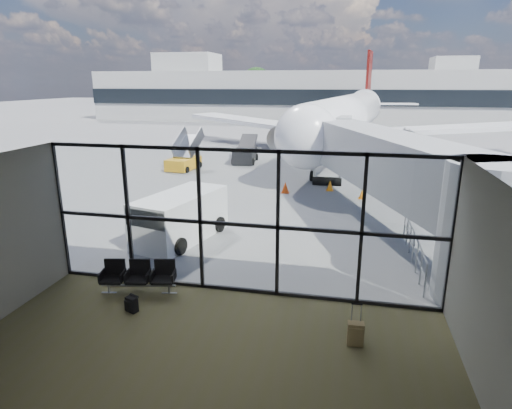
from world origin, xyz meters
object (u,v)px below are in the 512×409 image
at_px(service_van, 179,217).
at_px(mobile_stairs, 184,162).
at_px(backpack, 131,304).
at_px(airliner, 348,117).
at_px(seating_row, 139,275).
at_px(suitcase, 355,334).
at_px(belt_loader, 245,154).

xyz_separation_m(service_van, mobile_stairs, (-5.33, 14.08, -0.41)).
relative_size(backpack, airliner, 0.01).
xyz_separation_m(seating_row, mobile_stairs, (-5.85, 18.66, 0.01)).
xyz_separation_m(seating_row, airliner, (5.93, 31.64, 2.53)).
bearing_deg(suitcase, airliner, 87.65).
xyz_separation_m(seating_row, belt_loader, (-2.02, 22.41, 0.11)).
xyz_separation_m(suitcase, airliner, (-0.63, 33.15, 2.77)).
bearing_deg(backpack, service_van, 120.43).
bearing_deg(belt_loader, airliner, 44.72).
relative_size(suitcase, service_van, 0.23).
distance_m(seating_row, airliner, 32.29).
xyz_separation_m(seating_row, service_van, (-0.51, 4.58, 0.42)).
bearing_deg(backpack, seating_row, 128.29).
height_order(suitcase, belt_loader, belt_loader).
xyz_separation_m(airliner, mobile_stairs, (-11.77, -12.98, -2.52)).
bearing_deg(backpack, belt_loader, 117.65).
xyz_separation_m(backpack, suitcase, (6.20, -0.30, 0.09)).
bearing_deg(service_van, seating_row, -69.49).
distance_m(belt_loader, mobile_stairs, 5.36).
relative_size(airliner, belt_loader, 8.78).
relative_size(suitcase, mobile_stairs, 0.30).
bearing_deg(airliner, suitcase, -81.34).
xyz_separation_m(seating_row, backpack, (0.35, -1.20, -0.32)).
relative_size(seating_row, belt_loader, 0.51).
relative_size(service_van, belt_loader, 1.06).
relative_size(service_van, mobile_stairs, 1.33).
bearing_deg(seating_row, backpack, -84.87).
xyz_separation_m(suitcase, mobile_stairs, (-12.40, 20.16, 0.25)).
bearing_deg(mobile_stairs, seating_row, -65.37).
xyz_separation_m(backpack, service_van, (-0.87, 5.78, 0.75)).
distance_m(suitcase, belt_loader, 25.41).
bearing_deg(service_van, mobile_stairs, 124.87).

